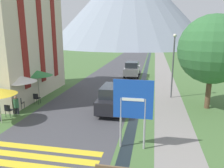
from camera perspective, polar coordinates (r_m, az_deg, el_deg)
The scene contains 18 objects.
ground_plane at distance 25.30m, azimuth 5.45°, elevation 1.10°, with size 160.00×160.00×0.00m, color #476B38.
road at distance 35.36m, azimuth 2.99°, elevation 4.68°, with size 6.40×60.00×0.01m.
footpath at distance 35.06m, azimuth 12.94°, elevation 4.28°, with size 2.20×60.00×0.01m.
drainage_channel at distance 35.05m, azimuth 9.01°, elevation 4.45°, with size 0.60×60.00×0.00m.
crosswalk_marking at distance 10.66m, azimuth -18.49°, elevation -17.60°, with size 5.44×1.84×0.01m.
mountain_distant at distance 90.65m, azimuth 4.69°, elevation 20.37°, with size 63.18×63.18×32.73m.
hotel_building at distance 20.32m, azimuth -24.93°, elevation 13.31°, with size 5.70×9.30×10.66m.
road_sign at distance 10.01m, azimuth 5.50°, elevation -5.48°, with size 1.82×0.11×3.32m.
parked_car_near at distance 15.22m, azimuth 0.21°, elevation -3.65°, with size 1.74×4.19×1.82m.
parked_car_far at distance 27.20m, azimuth 5.28°, elevation 3.93°, with size 1.84×3.93×1.82m.
cafe_chair_middle at distance 16.91m, azimuth -22.96°, elevation -4.40°, with size 0.40×0.40×0.85m.
cafe_chair_near_left at distance 15.65m, azimuth -25.43°, elevation -6.04°, with size 0.40×0.40×0.85m.
cafe_chair_far_right at distance 17.60m, azimuth -19.14°, elevation -3.38°, with size 0.40×0.40×0.85m.
cafe_umbrella_middle_white at distance 16.58m, azimuth -22.94°, elevation 1.27°, with size 2.32×2.32×2.41m.
cafe_umbrella_rear_green at distance 18.33m, azimuth -18.86°, elevation 2.71°, with size 2.32×2.32×2.41m.
person_seated_near at distance 15.94m, azimuth -23.76°, elevation -4.83°, with size 0.32×0.32×1.26m.
streetlamp at distance 18.47m, azimuth 15.70°, elevation 5.87°, with size 0.28×0.28×5.25m.
tree_by_path at distance 16.57m, azimuth 24.84°, elevation 8.19°, with size 4.73×4.73×6.59m.
Camera 1 is at (2.30, -4.62, 5.39)m, focal length 35.00 mm.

